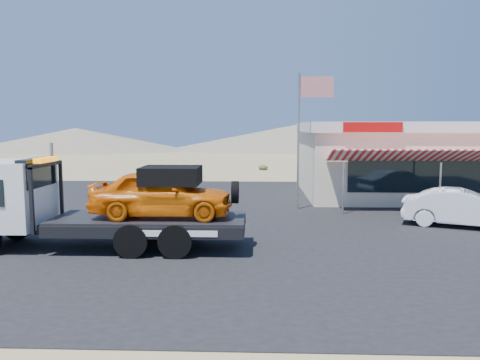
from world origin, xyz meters
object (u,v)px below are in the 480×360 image
at_px(tow_truck, 99,200).
at_px(white_sedan, 462,208).
at_px(jerky_store, 399,159).
at_px(flagpole, 304,125).

relative_size(tow_truck, white_sedan, 1.97).
distance_m(jerky_store, flagpole, 7.36).
bearing_deg(white_sedan, flagpole, 79.37).
relative_size(white_sedan, flagpole, 0.70).
distance_m(white_sedan, flagpole, 7.23).
height_order(tow_truck, jerky_store, jerky_store).
distance_m(tow_truck, flagpole, 10.03).
bearing_deg(jerky_store, tow_truck, -137.23).
xyz_separation_m(tow_truck, flagpole, (6.83, 6.99, 2.28)).
height_order(white_sedan, jerky_store, jerky_store).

